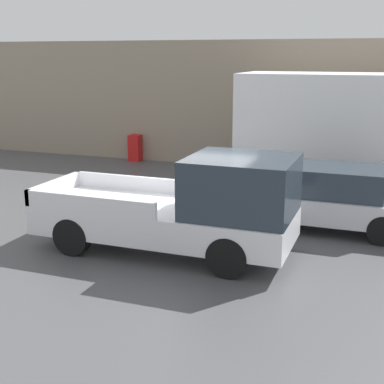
# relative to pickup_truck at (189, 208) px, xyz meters

# --- Properties ---
(ground_plane) EXTENTS (60.00, 60.00, 0.00)m
(ground_plane) POSITION_rel_pickup_truck_xyz_m (-0.28, 0.80, -1.00)
(ground_plane) COLOR #4C4C4F
(building_wall) EXTENTS (28.00, 0.15, 4.59)m
(building_wall) POSITION_rel_pickup_truck_xyz_m (-0.28, 9.08, 1.30)
(building_wall) COLOR gray
(building_wall) RESTS_ON ground
(pickup_truck) EXTENTS (5.45, 2.07, 2.14)m
(pickup_truck) POSITION_rel_pickup_truck_xyz_m (0.00, 0.00, 0.00)
(pickup_truck) COLOR silver
(pickup_truck) RESTS_ON ground
(car) EXTENTS (4.89, 1.87, 1.52)m
(car) POSITION_rel_pickup_truck_xyz_m (2.34, 2.78, -0.22)
(car) COLOR silver
(car) RESTS_ON ground
(delivery_truck) EXTENTS (7.81, 2.51, 3.55)m
(delivery_truck) POSITION_rel_pickup_truck_xyz_m (2.97, 6.35, 0.89)
(delivery_truck) COLOR white
(delivery_truck) RESTS_ON ground
(newspaper_box) EXTENTS (0.45, 0.40, 1.02)m
(newspaper_box) POSITION_rel_pickup_truck_xyz_m (-5.58, 8.76, -0.48)
(newspaper_box) COLOR red
(newspaper_box) RESTS_ON ground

